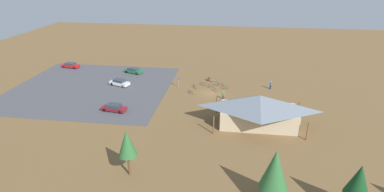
{
  "coord_description": "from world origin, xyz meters",
  "views": [
    {
      "loc": [
        -4.34,
        61.21,
        25.28
      ],
      "look_at": [
        3.41,
        4.75,
        1.2
      ],
      "focal_mm": 29.04,
      "sensor_mm": 36.0,
      "label": 1
    }
  ],
  "objects_px": {
    "lot_sign": "(179,81)",
    "visitor_crossing_yard": "(271,85)",
    "car_green_front_row": "(133,70)",
    "visitor_near_lot": "(223,95)",
    "bike_pavilion": "(259,109)",
    "bicycle_red_by_bin": "(202,84)",
    "trash_bin": "(209,79)",
    "bicycle_teal_yard_front": "(211,86)",
    "pine_center": "(359,181)",
    "car_maroon_inner_stall": "(114,108)",
    "bicycle_white_front_row": "(213,80)",
    "car_red_mid_lot": "(71,65)",
    "bicycle_purple_near_porch": "(220,84)",
    "bicycle_green_yard_center": "(225,87)",
    "pine_mideast": "(275,169)",
    "bicycle_orange_lone_west": "(195,86)",
    "pine_west": "(127,144)",
    "bicycle_blue_yard_right": "(190,92)",
    "bicycle_yellow_mid_cluster": "(215,90)",
    "car_white_by_curb": "(120,82)"
  },
  "relations": [
    {
      "from": "pine_mideast",
      "to": "car_red_mid_lot",
      "type": "distance_m",
      "value": 65.83
    },
    {
      "from": "pine_west",
      "to": "visitor_crossing_yard",
      "type": "relative_size",
      "value": 3.61
    },
    {
      "from": "pine_west",
      "to": "bicycle_yellow_mid_cluster",
      "type": "xyz_separation_m",
      "value": [
        -9.04,
        -30.42,
        -4.31
      ]
    },
    {
      "from": "pine_center",
      "to": "bicycle_teal_yard_front",
      "type": "bearing_deg",
      "value": -63.16
    },
    {
      "from": "pine_west",
      "to": "bicycle_blue_yard_right",
      "type": "relative_size",
      "value": 5.08
    },
    {
      "from": "bicycle_yellow_mid_cluster",
      "to": "car_white_by_curb",
      "type": "distance_m",
      "value": 21.7
    },
    {
      "from": "bicycle_green_yard_center",
      "to": "bicycle_white_front_row",
      "type": "bearing_deg",
      "value": -55.07
    },
    {
      "from": "car_maroon_inner_stall",
      "to": "bicycle_teal_yard_front",
      "type": "bearing_deg",
      "value": -139.2
    },
    {
      "from": "pine_mideast",
      "to": "visitor_near_lot",
      "type": "relative_size",
      "value": 4.27
    },
    {
      "from": "trash_bin",
      "to": "bicycle_white_front_row",
      "type": "height_order",
      "value": "trash_bin"
    },
    {
      "from": "bicycle_purple_near_porch",
      "to": "bicycle_blue_yard_right",
      "type": "distance_m",
      "value": 8.14
    },
    {
      "from": "car_red_mid_lot",
      "to": "car_green_front_row",
      "type": "relative_size",
      "value": 0.99
    },
    {
      "from": "bike_pavilion",
      "to": "lot_sign",
      "type": "height_order",
      "value": "bike_pavilion"
    },
    {
      "from": "bicycle_purple_near_porch",
      "to": "visitor_near_lot",
      "type": "height_order",
      "value": "visitor_near_lot"
    },
    {
      "from": "bicycle_blue_yard_right",
      "to": "trash_bin",
      "type": "bearing_deg",
      "value": -111.61
    },
    {
      "from": "bicycle_blue_yard_right",
      "to": "car_green_front_row",
      "type": "xyz_separation_m",
      "value": [
        16.17,
        -11.55,
        0.35
      ]
    },
    {
      "from": "car_maroon_inner_stall",
      "to": "visitor_crossing_yard",
      "type": "bearing_deg",
      "value": -152.67
    },
    {
      "from": "car_green_front_row",
      "to": "visitor_near_lot",
      "type": "bearing_deg",
      "value": 150.04
    },
    {
      "from": "bicycle_teal_yard_front",
      "to": "visitor_near_lot",
      "type": "xyz_separation_m",
      "value": [
        -2.98,
        6.18,
        0.48
      ]
    },
    {
      "from": "visitor_near_lot",
      "to": "car_red_mid_lot",
      "type": "bearing_deg",
      "value": -20.54
    },
    {
      "from": "bike_pavilion",
      "to": "car_red_mid_lot",
      "type": "distance_m",
      "value": 54.23
    },
    {
      "from": "car_white_by_curb",
      "to": "pine_center",
      "type": "bearing_deg",
      "value": 138.53
    },
    {
      "from": "bicycle_blue_yard_right",
      "to": "car_red_mid_lot",
      "type": "distance_m",
      "value": 36.71
    },
    {
      "from": "bike_pavilion",
      "to": "bicycle_red_by_bin",
      "type": "distance_m",
      "value": 21.12
    },
    {
      "from": "bike_pavilion",
      "to": "bicycle_red_by_bin",
      "type": "height_order",
      "value": "bike_pavilion"
    },
    {
      "from": "bicycle_red_by_bin",
      "to": "bicycle_green_yard_center",
      "type": "bearing_deg",
      "value": 162.72
    },
    {
      "from": "pine_mideast",
      "to": "car_white_by_curb",
      "type": "height_order",
      "value": "pine_mideast"
    },
    {
      "from": "trash_bin",
      "to": "bicycle_teal_yard_front",
      "type": "xyz_separation_m",
      "value": [
        -0.85,
        4.1,
        -0.08
      ]
    },
    {
      "from": "lot_sign",
      "to": "visitor_crossing_yard",
      "type": "xyz_separation_m",
      "value": [
        -20.33,
        -1.54,
        -0.47
      ]
    },
    {
      "from": "pine_center",
      "to": "bike_pavilion",
      "type": "bearing_deg",
      "value": -65.17
    },
    {
      "from": "car_red_mid_lot",
      "to": "car_green_front_row",
      "type": "xyz_separation_m",
      "value": [
        -17.94,
        2.01,
        -0.03
      ]
    },
    {
      "from": "bicycle_purple_near_porch",
      "to": "bicycle_orange_lone_west",
      "type": "relative_size",
      "value": 1.2
    },
    {
      "from": "car_red_mid_lot",
      "to": "car_maroon_inner_stall",
      "type": "height_order",
      "value": "car_maroon_inner_stall"
    },
    {
      "from": "lot_sign",
      "to": "car_maroon_inner_stall",
      "type": "xyz_separation_m",
      "value": [
        9.8,
        14.03,
        -0.69
      ]
    },
    {
      "from": "pine_center",
      "to": "pine_mideast",
      "type": "relative_size",
      "value": 0.91
    },
    {
      "from": "bicycle_blue_yard_right",
      "to": "car_green_front_row",
      "type": "bearing_deg",
      "value": -35.53
    },
    {
      "from": "bicycle_blue_yard_right",
      "to": "visitor_near_lot",
      "type": "distance_m",
      "value": 7.41
    },
    {
      "from": "bicycle_red_by_bin",
      "to": "bicycle_blue_yard_right",
      "type": "xyz_separation_m",
      "value": [
        2.09,
        5.22,
        -0.02
      ]
    },
    {
      "from": "pine_center",
      "to": "bicycle_red_by_bin",
      "type": "height_order",
      "value": "pine_center"
    },
    {
      "from": "bike_pavilion",
      "to": "trash_bin",
      "type": "distance_m",
      "value": 23.25
    },
    {
      "from": "bicycle_orange_lone_west",
      "to": "car_red_mid_lot",
      "type": "bearing_deg",
      "value": -16.31
    },
    {
      "from": "trash_bin",
      "to": "car_red_mid_lot",
      "type": "distance_m",
      "value": 37.79
    },
    {
      "from": "trash_bin",
      "to": "bicycle_purple_near_porch",
      "type": "xyz_separation_m",
      "value": [
        -2.65,
        2.84,
        -0.09
      ]
    },
    {
      "from": "pine_center",
      "to": "car_maroon_inner_stall",
      "type": "height_order",
      "value": "pine_center"
    },
    {
      "from": "visitor_crossing_yard",
      "to": "bicycle_white_front_row",
      "type": "bearing_deg",
      "value": -11.58
    },
    {
      "from": "pine_center",
      "to": "bicycle_green_yard_center",
      "type": "height_order",
      "value": "pine_center"
    },
    {
      "from": "trash_bin",
      "to": "bicycle_red_by_bin",
      "type": "distance_m",
      "value": 3.39
    },
    {
      "from": "pine_mideast",
      "to": "bicycle_green_yard_center",
      "type": "distance_m",
      "value": 35.79
    },
    {
      "from": "pine_west",
      "to": "pine_mideast",
      "type": "bearing_deg",
      "value": 171.1
    },
    {
      "from": "trash_bin",
      "to": "bicycle_purple_near_porch",
      "type": "distance_m",
      "value": 3.89
    }
  ]
}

